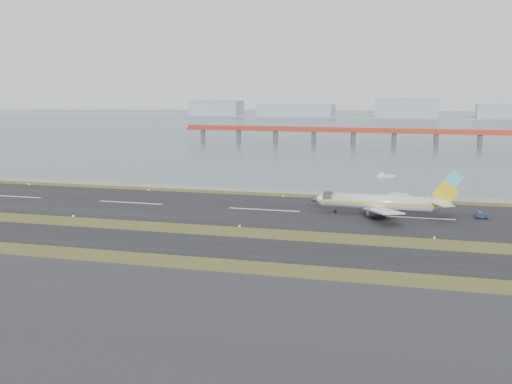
# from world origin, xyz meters

# --- Properties ---
(ground) EXTENTS (1000.00, 1000.00, 0.00)m
(ground) POSITION_xyz_m (0.00, 0.00, 0.00)
(ground) COLOR #384619
(ground) RESTS_ON ground
(apron_strip) EXTENTS (1000.00, 50.00, 0.10)m
(apron_strip) POSITION_xyz_m (0.00, -55.00, 0.05)
(apron_strip) COLOR #2B2B2D
(apron_strip) RESTS_ON ground
(taxiway_strip) EXTENTS (1000.00, 18.00, 0.10)m
(taxiway_strip) POSITION_xyz_m (0.00, -12.00, 0.05)
(taxiway_strip) COLOR black
(taxiway_strip) RESTS_ON ground
(runway_strip) EXTENTS (1000.00, 45.00, 0.10)m
(runway_strip) POSITION_xyz_m (0.00, 30.00, 0.05)
(runway_strip) COLOR black
(runway_strip) RESTS_ON ground
(seawall) EXTENTS (1000.00, 2.50, 1.00)m
(seawall) POSITION_xyz_m (0.00, 60.00, 0.50)
(seawall) COLOR gray
(seawall) RESTS_ON ground
(bay_water) EXTENTS (1400.00, 800.00, 1.30)m
(bay_water) POSITION_xyz_m (0.00, 460.00, 0.00)
(bay_water) COLOR #4B5D6B
(bay_water) RESTS_ON ground
(red_pier) EXTENTS (260.00, 5.00, 10.20)m
(red_pier) POSITION_xyz_m (20.00, 250.00, 7.28)
(red_pier) COLOR #A6311C
(red_pier) RESTS_ON ground
(far_shoreline) EXTENTS (1400.00, 80.00, 60.50)m
(far_shoreline) POSITION_xyz_m (13.62, 620.00, 6.07)
(far_shoreline) COLOR #939FAD
(far_shoreline) RESTS_ON ground
(airliner) EXTENTS (38.52, 32.89, 12.80)m
(airliner) POSITION_xyz_m (31.82, 31.38, 3.46)
(airliner) COLOR silver
(airliner) RESTS_ON ground
(pushback_tug) EXTENTS (3.14, 2.03, 1.92)m
(pushback_tug) POSITION_xyz_m (56.28, 33.43, 0.93)
(pushback_tug) COLOR #15233B
(pushback_tug) RESTS_ON ground
(workboat_near) EXTENTS (7.20, 4.07, 1.67)m
(workboat_near) POSITION_xyz_m (26.36, 105.72, 0.53)
(workboat_near) COLOR silver
(workboat_near) RESTS_ON ground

